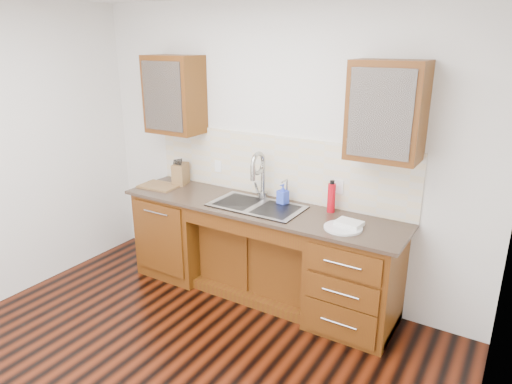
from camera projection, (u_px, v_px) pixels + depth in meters
The scene contains 24 objects.
wall_back at pixel (278, 150), 4.29m from camera, with size 4.00×0.10×2.70m, color silver.
wall_right at pixel (511, 300), 1.81m from camera, with size 0.10×3.50×2.70m, color silver.
base_cabinet_left at pixel (180, 231), 4.75m from camera, with size 0.70×0.62×0.88m, color #593014.
base_cabinet_center at pixel (263, 257), 4.38m from camera, with size 1.20×0.44×0.70m, color #593014.
base_cabinet_right at pixel (355, 279), 3.81m from camera, with size 0.70×0.62×0.88m, color #593014.
countertop at pixel (257, 207), 4.13m from camera, with size 2.70×0.65×0.03m, color #84705B.
backsplash at pixel (275, 167), 4.28m from camera, with size 2.70×0.02×0.59m, color beige.
sink at pixel (257, 215), 4.14m from camera, with size 0.84×0.46×0.19m, color #9E9EA5.
faucet at pixel (263, 178), 4.27m from camera, with size 0.04×0.04×0.40m, color #999993.
filter_tap at pixel (287, 190), 4.18m from camera, with size 0.02×0.02×0.24m, color #999993.
upper_cabinet_left at pixel (175, 95), 4.48m from camera, with size 0.55×0.34×0.75m, color #593014.
upper_cabinet_right at pixel (387, 111), 3.44m from camera, with size 0.55×0.34×0.75m, color #593014.
outlet_left at pixel (218, 166), 4.62m from camera, with size 0.08×0.01×0.12m, color white.
outlet_right at pixel (339, 187), 3.98m from camera, with size 0.08×0.01×0.12m, color white.
soap_bottle at pixel (283, 194), 4.14m from camera, with size 0.09×0.09×0.19m, color blue.
water_bottle at pixel (331, 198), 3.94m from camera, with size 0.07×0.07×0.26m, color #BC0815.
plate at pixel (343, 228), 3.62m from camera, with size 0.31×0.31×0.02m, color silver.
dish_towel at pixel (349, 223), 3.65m from camera, with size 0.21×0.15×0.03m, color white.
knife_block at pixel (181, 174), 4.72m from camera, with size 0.12×0.20×0.22m, color brown.
cutting_board at pixel (159, 186), 4.66m from camera, with size 0.39×0.27×0.02m, color brown.
cup_left_a at pixel (169, 100), 4.54m from camera, with size 0.12×0.12×0.09m, color white.
cup_left_b at pixel (182, 101), 4.45m from camera, with size 0.10×0.10×0.09m, color white.
cup_right_a at pixel (380, 117), 3.48m from camera, with size 0.13×0.13×0.11m, color white.
cup_right_b at pixel (395, 119), 3.42m from camera, with size 0.10×0.10×0.09m, color silver.
Camera 1 is at (2.01, -1.88, 2.33)m, focal length 32.00 mm.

